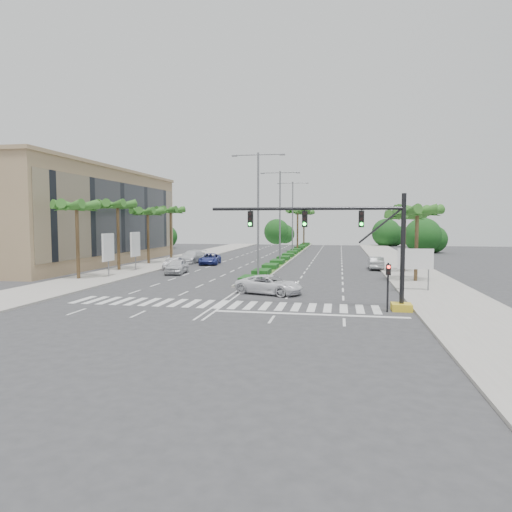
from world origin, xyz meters
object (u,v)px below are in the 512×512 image
(car_parked_b, at_px, (173,263))
(car_parked_d, at_px, (192,257))
(car_parked_c, at_px, (210,259))
(car_crossing, at_px, (269,285))
(car_parked_a, at_px, (177,266))
(car_right, at_px, (376,263))

(car_parked_b, bearing_deg, car_parked_d, 89.28)
(car_parked_c, distance_m, car_crossing, 25.15)
(car_parked_d, xyz_separation_m, car_crossing, (14.28, -24.34, -0.11))
(car_parked_c, bearing_deg, car_parked_b, -118.18)
(car_parked_a, bearing_deg, car_crossing, -51.35)
(car_crossing, xyz_separation_m, car_right, (9.32, 20.01, 0.03))
(car_parked_a, distance_m, car_parked_c, 10.82)
(car_parked_b, height_order, car_parked_d, car_parked_d)
(car_crossing, bearing_deg, car_parked_c, 44.59)
(car_parked_b, height_order, car_crossing, car_crossing)
(car_parked_d, distance_m, car_right, 23.99)
(car_parked_a, height_order, car_parked_c, car_parked_a)
(car_parked_a, xyz_separation_m, car_parked_c, (0.48, 10.81, -0.08))
(car_parked_a, xyz_separation_m, car_parked_d, (-2.57, 12.65, 0.04))
(car_parked_b, xyz_separation_m, car_parked_c, (2.54, 6.52, 0.05))
(car_parked_b, bearing_deg, car_parked_a, -68.61)
(car_crossing, bearing_deg, car_parked_b, 58.82)
(car_parked_d, bearing_deg, car_right, -4.59)
(car_parked_b, bearing_deg, car_crossing, -53.49)
(car_right, bearing_deg, car_parked_d, -10.93)
(car_parked_d, bearing_deg, car_parked_c, -25.34)
(car_parked_c, height_order, car_crossing, car_crossing)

